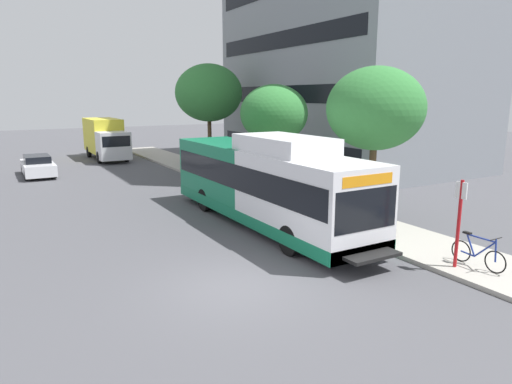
{
  "coord_description": "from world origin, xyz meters",
  "views": [
    {
      "loc": [
        -5.36,
        -10.3,
        5.07
      ],
      "look_at": [
        2.91,
        3.97,
        1.6
      ],
      "focal_mm": 32.08,
      "sensor_mm": 36.0,
      "label": 1
    }
  ],
  "objects_px": {
    "parked_car_far_lane": "(38,166)",
    "street_tree_far_block": "(209,93)",
    "bus_stop_sign_pole": "(459,217)",
    "bicycle_parked": "(478,253)",
    "transit_bus": "(264,183)",
    "box_truck_background": "(106,138)",
    "street_tree_near_stop": "(375,109)",
    "street_tree_mid_block": "(274,114)"
  },
  "relations": [
    {
      "from": "street_tree_far_block",
      "to": "parked_car_far_lane",
      "type": "xyz_separation_m",
      "value": [
        -11.1,
        2.36,
        -4.62
      ]
    },
    {
      "from": "bicycle_parked",
      "to": "street_tree_mid_block",
      "type": "height_order",
      "value": "street_tree_mid_block"
    },
    {
      "from": "bicycle_parked",
      "to": "parked_car_far_lane",
      "type": "relative_size",
      "value": 0.39
    },
    {
      "from": "street_tree_far_block",
      "to": "parked_car_far_lane",
      "type": "distance_m",
      "value": 12.25
    },
    {
      "from": "street_tree_far_block",
      "to": "bus_stop_sign_pole",
      "type": "bearing_deg",
      "value": -95.45
    },
    {
      "from": "bus_stop_sign_pole",
      "to": "bicycle_parked",
      "type": "xyz_separation_m",
      "value": [
        0.54,
        -0.34,
        -1.09
      ]
    },
    {
      "from": "street_tree_mid_block",
      "to": "parked_car_far_lane",
      "type": "bearing_deg",
      "value": 135.38
    },
    {
      "from": "bus_stop_sign_pole",
      "to": "bicycle_parked",
      "type": "distance_m",
      "value": 1.26
    },
    {
      "from": "street_tree_mid_block",
      "to": "box_truck_background",
      "type": "bearing_deg",
      "value": 107.77
    },
    {
      "from": "street_tree_near_stop",
      "to": "street_tree_mid_block",
      "type": "distance_m",
      "value": 8.14
    },
    {
      "from": "transit_bus",
      "to": "box_truck_background",
      "type": "relative_size",
      "value": 1.75
    },
    {
      "from": "bicycle_parked",
      "to": "box_truck_background",
      "type": "height_order",
      "value": "box_truck_background"
    },
    {
      "from": "parked_car_far_lane",
      "to": "street_tree_far_block",
      "type": "bearing_deg",
      "value": -12.0
    },
    {
      "from": "street_tree_mid_block",
      "to": "box_truck_background",
      "type": "xyz_separation_m",
      "value": [
        -5.44,
        16.99,
        -2.38
      ]
    },
    {
      "from": "transit_bus",
      "to": "box_truck_background",
      "type": "distance_m",
      "value": 23.21
    },
    {
      "from": "parked_car_far_lane",
      "to": "street_tree_mid_block",
      "type": "bearing_deg",
      "value": -44.62
    },
    {
      "from": "bus_stop_sign_pole",
      "to": "parked_car_far_lane",
      "type": "height_order",
      "value": "bus_stop_sign_pole"
    },
    {
      "from": "parked_car_far_lane",
      "to": "box_truck_background",
      "type": "height_order",
      "value": "box_truck_background"
    },
    {
      "from": "transit_bus",
      "to": "box_truck_background",
      "type": "bearing_deg",
      "value": 92.71
    },
    {
      "from": "transit_bus",
      "to": "bicycle_parked",
      "type": "height_order",
      "value": "transit_bus"
    },
    {
      "from": "street_tree_near_stop",
      "to": "street_tree_far_block",
      "type": "xyz_separation_m",
      "value": [
        0.48,
        16.69,
        0.7
      ]
    },
    {
      "from": "bus_stop_sign_pole",
      "to": "parked_car_far_lane",
      "type": "distance_m",
      "value": 25.88
    },
    {
      "from": "box_truck_background",
      "to": "parked_car_far_lane",
      "type": "bearing_deg",
      "value": -132.97
    },
    {
      "from": "transit_bus",
      "to": "street_tree_near_stop",
      "type": "relative_size",
      "value": 2.02
    },
    {
      "from": "transit_bus",
      "to": "bus_stop_sign_pole",
      "type": "distance_m",
      "value": 7.47
    },
    {
      "from": "street_tree_far_block",
      "to": "box_truck_background",
      "type": "relative_size",
      "value": 1.02
    },
    {
      "from": "street_tree_near_stop",
      "to": "street_tree_far_block",
      "type": "height_order",
      "value": "street_tree_far_block"
    },
    {
      "from": "parked_car_far_lane",
      "to": "box_truck_background",
      "type": "relative_size",
      "value": 0.64
    },
    {
      "from": "transit_bus",
      "to": "bus_stop_sign_pole",
      "type": "relative_size",
      "value": 4.71
    },
    {
      "from": "transit_bus",
      "to": "street_tree_mid_block",
      "type": "xyz_separation_m",
      "value": [
        4.35,
        6.2,
        2.42
      ]
    },
    {
      "from": "street_tree_far_block",
      "to": "box_truck_background",
      "type": "distance_m",
      "value": 10.63
    },
    {
      "from": "transit_bus",
      "to": "bicycle_parked",
      "type": "bearing_deg",
      "value": -69.35
    },
    {
      "from": "bicycle_parked",
      "to": "parked_car_far_lane",
      "type": "distance_m",
      "value": 26.38
    },
    {
      "from": "street_tree_near_stop",
      "to": "street_tree_mid_block",
      "type": "xyz_separation_m",
      "value": [
        0.47,
        8.12,
        -0.46
      ]
    },
    {
      "from": "street_tree_near_stop",
      "to": "box_truck_background",
      "type": "bearing_deg",
      "value": 101.21
    },
    {
      "from": "bicycle_parked",
      "to": "street_tree_near_stop",
      "type": "height_order",
      "value": "street_tree_near_stop"
    },
    {
      "from": "street_tree_mid_block",
      "to": "parked_car_far_lane",
      "type": "xyz_separation_m",
      "value": [
        -11.09,
        10.94,
        -3.46
      ]
    },
    {
      "from": "bus_stop_sign_pole",
      "to": "street_tree_far_block",
      "type": "bearing_deg",
      "value": 84.55
    },
    {
      "from": "bus_stop_sign_pole",
      "to": "street_tree_far_block",
      "type": "relative_size",
      "value": 0.36
    },
    {
      "from": "transit_bus",
      "to": "street_tree_far_block",
      "type": "relative_size",
      "value": 1.71
    },
    {
      "from": "bus_stop_sign_pole",
      "to": "box_truck_background",
      "type": "distance_m",
      "value": 30.49
    },
    {
      "from": "bicycle_parked",
      "to": "bus_stop_sign_pole",
      "type": "bearing_deg",
      "value": 147.44
    }
  ]
}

